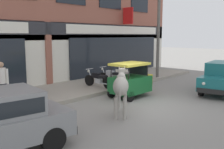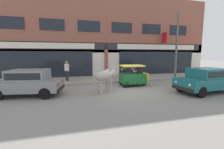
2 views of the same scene
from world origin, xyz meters
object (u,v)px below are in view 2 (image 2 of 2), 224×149
auto_rickshaw (133,77)px  motorcycle_1 (136,74)px  car_1 (206,79)px  motorcycle_0 (124,75)px  cow (105,76)px  pedestrian (67,69)px  utility_pole (177,45)px  car_0 (28,81)px

auto_rickshaw → motorcycle_1: 2.39m
car_1 → motorcycle_0: bearing=125.0°
cow → motorcycle_0: (2.38, 3.35, -0.46)m
pedestrian → utility_pole: size_ratio=0.28×
auto_rickshaw → motorcycle_1: auto_rickshaw is taller
cow → motorcycle_0: 4.13m
auto_rickshaw → utility_pole: (4.65, 1.49, 2.39)m
car_1 → motorcycle_1: (-2.31, 4.98, -0.27)m
motorcycle_1 → car_0: bearing=-157.9°
pedestrian → car_0: bearing=-119.5°
car_1 → utility_pole: utility_pole is taller
car_1 → motorcycle_1: bearing=114.9°
car_0 → utility_pole: size_ratio=0.66×
motorcycle_1 → pedestrian: 5.89m
car_1 → auto_rickshaw: auto_rickshaw is taller
motorcycle_0 → motorcycle_1: (1.13, 0.07, 0.00)m
auto_rickshaw → motorcycle_0: size_ratio=1.11×
cow → utility_pole: bearing=21.8°
car_0 → utility_pole: (11.27, 2.54, 2.24)m
motorcycle_0 → auto_rickshaw: bearing=-90.3°
cow → auto_rickshaw: (2.37, 1.31, -0.35)m
cow → auto_rickshaw: bearing=29.1°
cow → motorcycle_0: cow is taller
auto_rickshaw → motorcycle_0: (0.01, 2.03, -0.11)m
pedestrian → utility_pole: bearing=-5.1°
car_0 → pedestrian: 3.89m
motorcycle_0 → utility_pole: (4.64, -0.55, 2.50)m
cow → utility_pole: (7.01, 2.80, 2.04)m
cow → auto_rickshaw: size_ratio=0.91×
auto_rickshaw → motorcycle_0: auto_rickshaw is taller
auto_rickshaw → pedestrian: 5.28m
cow → car_1: cow is taller
motorcycle_1 → utility_pole: bearing=-10.0°
cow → auto_rickshaw: 2.73m
cow → car_1: bearing=-15.1°
car_0 → utility_pole: utility_pole is taller
auto_rickshaw → utility_pole: utility_pole is taller
car_0 → pedestrian: size_ratio=2.37×
car_0 → motorcycle_0: 7.32m
car_1 → motorcycle_0: size_ratio=2.06×
auto_rickshaw → utility_pole: 5.43m
utility_pole → car_0: bearing=-167.3°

